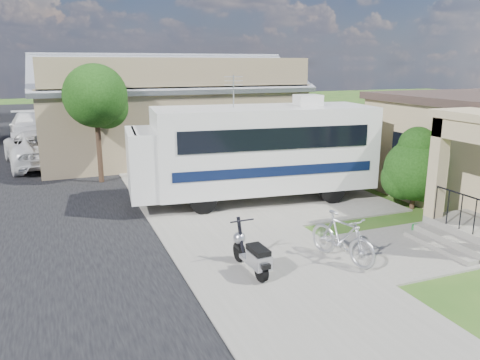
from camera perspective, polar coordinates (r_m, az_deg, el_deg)
name	(u,v)px	position (r m, az deg, el deg)	size (l,w,h in m)	color
ground	(295,251)	(11.90, 6.77, -8.60)	(120.00, 120.00, 0.00)	#204813
street_slab	(0,185)	(20.27, -27.23, -0.53)	(9.00, 80.00, 0.02)	black
sidewalk_slab	(166,171)	(20.60, -9.03, 1.15)	(4.00, 80.00, 0.06)	slate
driveway_slab	(272,197)	(16.33, 3.94, -2.13)	(7.00, 6.00, 0.05)	slate
walk_slab	(419,247)	(12.81, 20.98, -7.68)	(4.00, 3.00, 0.05)	slate
warehouse	(166,115)	(24.32, -8.99, 7.79)	(12.50, 8.40, 5.04)	#857053
street_tree_a	(98,99)	(18.79, -16.90, 9.43)	(2.44, 2.40, 4.58)	black
street_tree_b	(81,84)	(28.75, -18.77, 10.98)	(2.44, 2.40, 4.73)	black
street_tree_c	(74,83)	(37.74, -19.56, 11.03)	(2.44, 2.40, 4.42)	black
motorhome	(255,149)	(15.68, 1.81, 3.83)	(8.33, 3.37, 4.16)	silver
shrub	(416,167)	(15.90, 20.61, 1.51)	(2.16, 2.07, 2.66)	black
scooter	(252,255)	(10.39, 1.49, -9.09)	(0.57, 1.64, 1.08)	black
bicycle	(342,240)	(11.21, 12.33, -7.14)	(0.54, 1.91, 1.15)	#A7A8AF
pickup_truck	(39,147)	(23.42, -23.27, 3.70)	(2.72, 5.90, 1.64)	white
van	(33,128)	(30.09, -23.94, 5.80)	(2.46, 6.04, 1.75)	white
garden_hose	(419,230)	(13.93, 20.97, -5.68)	(0.39, 0.39, 0.17)	#156D25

